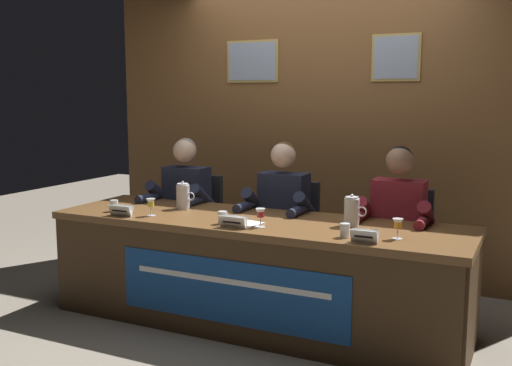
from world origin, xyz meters
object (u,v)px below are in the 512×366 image
Objects in this scene: panelist_center at (280,211)px; chair_left at (195,231)px; juice_glass_left at (151,204)px; juice_glass_center at (261,214)px; chair_right at (401,254)px; juice_glass_right at (398,225)px; nameplate_right at (364,236)px; nameplate_left at (121,210)px; document_stack_center at (246,223)px; panelist_left at (181,202)px; nameplate_center at (233,222)px; panelist_right at (396,222)px; water_cup_right at (345,231)px; conference_table at (249,256)px; water_pitcher_left_side at (183,196)px; water_cup_center at (223,218)px; water_pitcher_right_side at (352,211)px; water_cup_left at (114,206)px; chair_center at (289,241)px.

chair_left is at bearing 167.07° from panelist_center.
juice_glass_center is at bearing 0.24° from juice_glass_left.
juice_glass_right is (0.14, -0.77, 0.38)m from chair_right.
panelist_center is at bearing 139.01° from nameplate_right.
nameplate_left is 0.76× the size of document_stack_center.
juice_glass_center is at bearing -19.53° from document_stack_center.
panelist_left reaches higher than nameplate_center.
panelist_right is 0.68m from water_cup_right.
juice_glass_center is (0.14, -0.63, 0.10)m from panelist_center.
conference_table is 0.76m from water_pitcher_left_side.
juice_glass_left is 1.46× the size of water_cup_center.
panelist_right is at bearing 33.01° from water_cup_center.
juice_glass_right is (1.02, 0.16, 0.05)m from nameplate_center.
conference_table is 0.76m from water_pitcher_right_side.
nameplate_left is at bearing -173.79° from water_cup_center.
juice_glass_center is 0.97m from panelist_right.
water_cup_left is 0.07× the size of panelist_right.
panelist_center reaches higher than water_pitcher_left_side.
chair_center is at bearing 132.21° from nameplate_right.
juice_glass_left is 1.43m from water_cup_right.
panelist_left is 0.74m from nameplate_left.
conference_table is 0.37m from juice_glass_center.
chair_right is at bearing 0.00° from chair_left.
water_cup_right is at bearing -100.29° from chair_right.
juice_glass_center reaches higher than water_cup_left.
panelist_left is 1.13m from nameplate_center.
document_stack_center is (-0.86, -0.59, 0.02)m from panelist_right.
nameplate_center is 0.14m from water_cup_center.
conference_table is at bearing 140.16° from juice_glass_center.
juice_glass_center reaches higher than nameplate_center.
panelist_right is at bearing 34.46° from document_stack_center.
panelist_left is at bearing 149.38° from conference_table.
panelist_center is (1.05, 0.62, -0.06)m from water_cup_left.
conference_table is at bearing -17.54° from water_pitcher_left_side.
panelist_right reaches higher than water_pitcher_right_side.
water_cup_left is 1.07m from document_stack_center.
water_pitcher_left_side reaches higher than nameplate_left.
panelist_center is (0.87, -0.20, 0.28)m from chair_left.
panelist_right is at bearing 0.00° from panelist_left.
panelist_left is 1.00× the size of panelist_center.
water_pitcher_right_side is at bearing 21.73° from document_stack_center.
juice_glass_left is 1.00× the size of juice_glass_center.
panelist_center is 14.63× the size of water_cup_right.
chair_center is at bearing 90.00° from panelist_center.
nameplate_right is 0.17m from water_cup_right.
nameplate_left is 1.62m from water_cup_right.
panelist_center reaches higher than water_cup_left.
panelist_left reaches higher than conference_table.
document_stack_center is (0.01, -0.07, 0.24)m from conference_table.
juice_glass_center reaches higher than nameplate_right.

